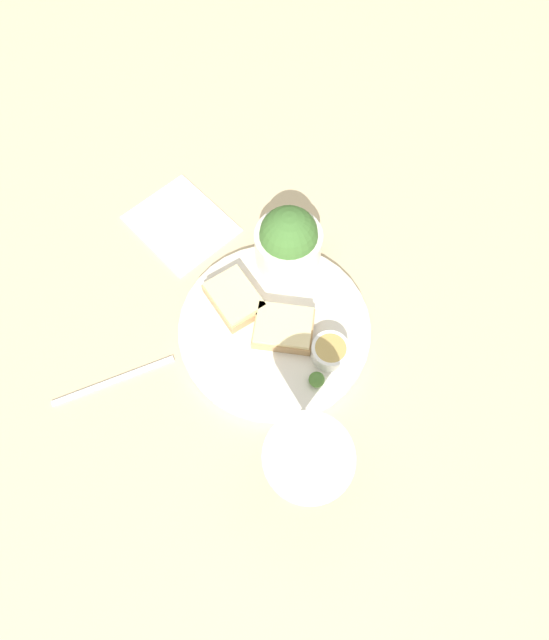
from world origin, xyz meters
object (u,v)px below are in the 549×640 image
wine_glass (306,464)px  cheese_toast_near (283,328)px  fork (114,380)px  cheese_toast_far (234,299)px  salad_bowl (288,241)px  sauce_ramekin (330,351)px  napkin (181,223)px

wine_glass → cheese_toast_near: bearing=-50.1°
fork → cheese_toast_far: bearing=-111.3°
salad_bowl → sauce_ramekin: (-0.14, 0.10, -0.03)m
cheese_toast_near → fork: 0.25m
cheese_toast_far → fork: (0.07, 0.19, -0.02)m
salad_bowl → cheese_toast_far: (0.02, 0.11, -0.03)m
napkin → cheese_toast_far: bearing=155.3°
fork → napkin: bearing=-71.5°
salad_bowl → fork: (0.10, 0.30, -0.06)m
sauce_ramekin → napkin: sauce_ramekin is taller
salad_bowl → cheese_toast_near: 0.13m
sauce_ramekin → fork: size_ratio=0.35×
cheese_toast_far → napkin: size_ratio=0.56×
sauce_ramekin → fork: sauce_ramekin is taller
salad_bowl → cheese_toast_far: bearing=78.2°
cheese_toast_near → cheese_toast_far: (0.09, 0.00, 0.00)m
fork → sauce_ramekin: bearing=-139.8°
sauce_ramekin → wine_glass: wine_glass is taller
salad_bowl → cheese_toast_near: size_ratio=1.00×
sauce_ramekin → cheese_toast_near: (0.07, 0.01, -0.00)m
napkin → fork: bearing=108.5°
napkin → fork: same height
cheese_toast_near → sauce_ramekin: bearing=-174.8°
napkin → sauce_ramekin: bearing=168.3°
salad_bowl → cheese_toast_near: bearing=120.0°
napkin → fork: size_ratio=1.21×
sauce_ramekin → napkin: bearing=-11.7°
cheese_toast_far → fork: cheese_toast_far is taller
wine_glass → fork: wine_glass is taller
wine_glass → fork: size_ratio=1.14×
sauce_ramekin → fork: bearing=40.2°
sauce_ramekin → wine_glass: 0.20m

